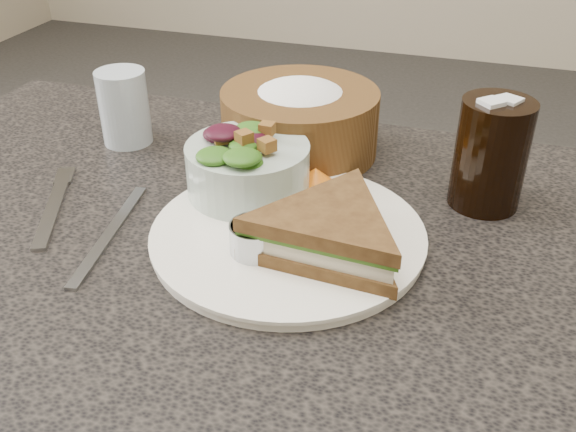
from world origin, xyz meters
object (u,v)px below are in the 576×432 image
(salad_bowl, at_px, (248,160))
(bread_basket, at_px, (300,111))
(dressing_ramekin, at_px, (256,238))
(water_glass, at_px, (124,107))
(sandwich, at_px, (329,233))
(cola_glass, at_px, (492,149))
(dinner_plate, at_px, (288,236))

(salad_bowl, height_order, bread_basket, bread_basket)
(dressing_ramekin, relative_size, water_glass, 0.53)
(sandwich, distance_m, cola_glass, 0.22)
(water_glass, bearing_deg, bread_basket, 10.28)
(dinner_plate, distance_m, dressing_ramekin, 0.05)
(dinner_plate, xyz_separation_m, salad_bowl, (-0.07, 0.06, 0.05))
(cola_glass, bearing_deg, dressing_ramekin, -138.09)
(salad_bowl, relative_size, bread_basket, 0.69)
(water_glass, bearing_deg, cola_glass, -2.49)
(sandwich, relative_size, salad_bowl, 1.33)
(salad_bowl, bearing_deg, bread_basket, 82.54)
(salad_bowl, distance_m, water_glass, 0.23)
(sandwich, xyz_separation_m, cola_glass, (0.14, 0.17, 0.03))
(bread_basket, bearing_deg, dressing_ramekin, -82.90)
(cola_glass, distance_m, water_glass, 0.47)
(dinner_plate, height_order, bread_basket, bread_basket)
(sandwich, bearing_deg, dinner_plate, 156.28)
(salad_bowl, xyz_separation_m, cola_glass, (0.26, 0.08, 0.02))
(dressing_ramekin, height_order, bread_basket, bread_basket)
(bread_basket, xyz_separation_m, cola_glass, (0.24, -0.06, 0.01))
(sandwich, bearing_deg, cola_glass, 54.72)
(dinner_plate, distance_m, sandwich, 0.06)
(sandwich, bearing_deg, water_glass, 154.48)
(bread_basket, relative_size, cola_glass, 1.48)
(dinner_plate, distance_m, cola_glass, 0.24)
(cola_glass, bearing_deg, salad_bowl, -163.24)
(cola_glass, bearing_deg, bread_basket, 165.37)
(bread_basket, bearing_deg, water_glass, -169.72)
(sandwich, bearing_deg, dressing_ramekin, -161.16)
(water_glass, bearing_deg, salad_bowl, -24.71)
(sandwich, xyz_separation_m, bread_basket, (-0.10, 0.23, 0.02))
(dinner_plate, distance_m, salad_bowl, 0.10)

